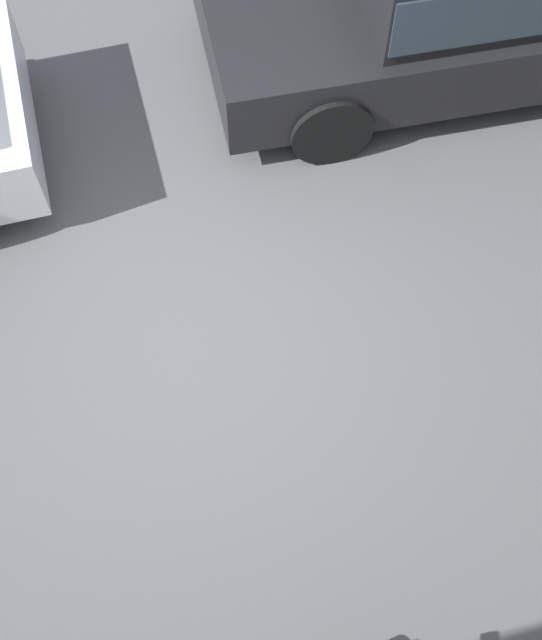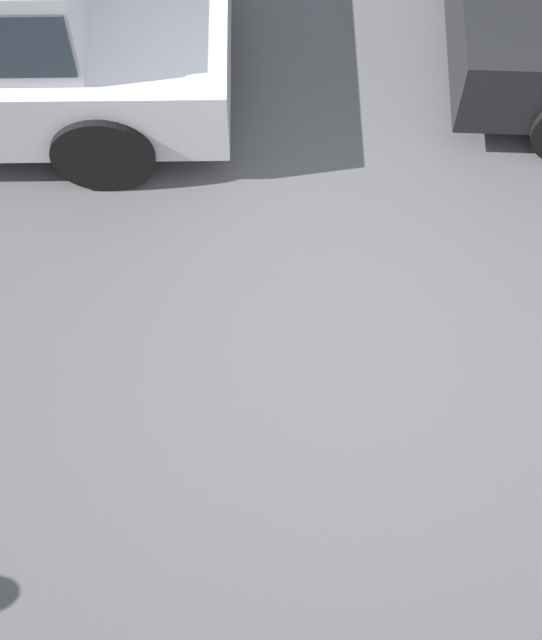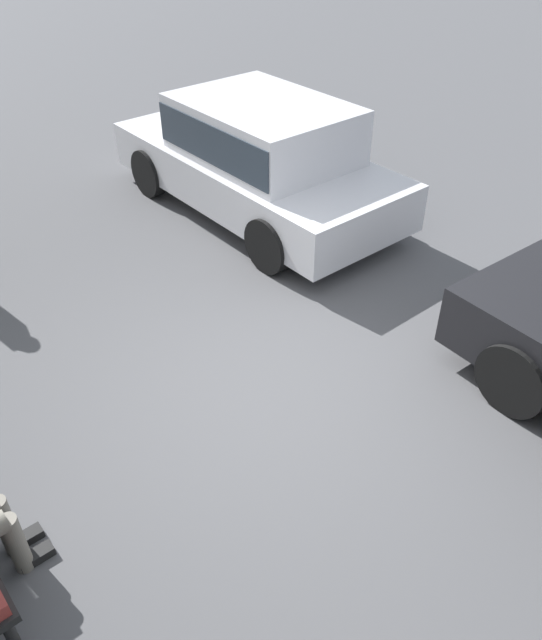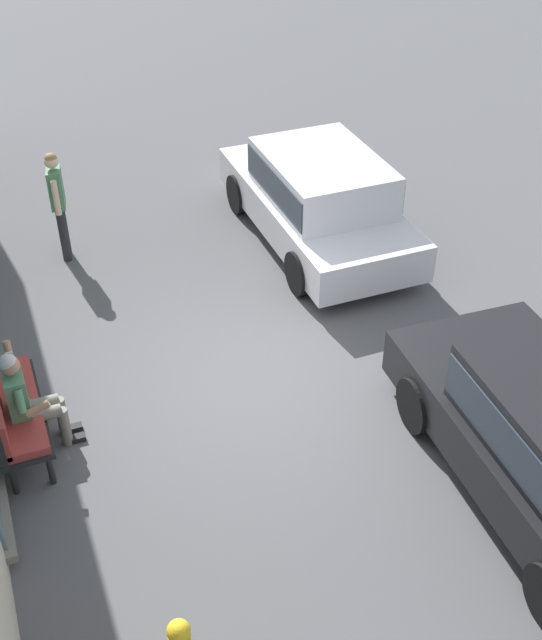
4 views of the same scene
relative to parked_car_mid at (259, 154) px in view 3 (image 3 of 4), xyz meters
The scene contains 2 objects.
ground_plane 3.60m from the parked_car_mid, 142.24° to the left, with size 60.00×60.00×0.00m, color #4C4C4F.
parked_car_mid is the anchor object (origin of this frame).
Camera 3 is at (-3.16, 2.60, 3.87)m, focal length 35.00 mm.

